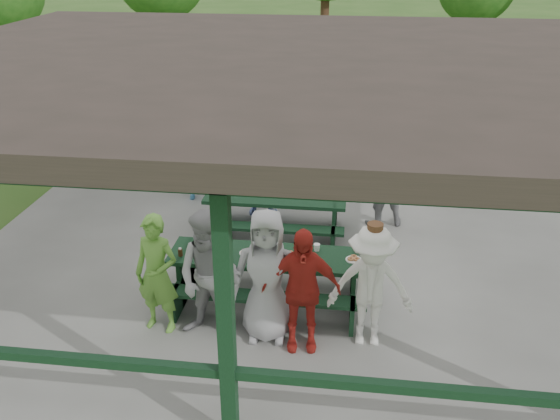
# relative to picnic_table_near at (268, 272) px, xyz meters

# --- Properties ---
(ground) EXTENTS (90.00, 90.00, 0.00)m
(ground) POSITION_rel_picnic_table_near_xyz_m (-0.01, 1.20, -0.58)
(ground) COLOR #2B5119
(ground) RESTS_ON ground
(concrete_slab) EXTENTS (10.00, 8.00, 0.10)m
(concrete_slab) POSITION_rel_picnic_table_near_xyz_m (-0.01, 1.20, -0.53)
(concrete_slab) COLOR slate
(concrete_slab) RESTS_ON ground
(pavilion_structure) EXTENTS (10.60, 8.60, 3.24)m
(pavilion_structure) POSITION_rel_picnic_table_near_xyz_m (-0.01, 1.20, 2.59)
(pavilion_structure) COLOR black
(pavilion_structure) RESTS_ON concrete_slab
(picnic_table_near) EXTENTS (2.72, 1.39, 0.75)m
(picnic_table_near) POSITION_rel_picnic_table_near_xyz_m (0.00, 0.00, 0.00)
(picnic_table_near) COLOR black
(picnic_table_near) RESTS_ON concrete_slab
(picnic_table_far) EXTENTS (2.36, 1.39, 0.75)m
(picnic_table_far) POSITION_rel_picnic_table_near_xyz_m (-0.17, 2.00, -0.01)
(picnic_table_far) COLOR black
(picnic_table_far) RESTS_ON concrete_slab
(table_setting) EXTENTS (2.49, 0.45, 0.10)m
(table_setting) POSITION_rel_picnic_table_near_xyz_m (-0.19, 0.02, 0.31)
(table_setting) COLOR white
(table_setting) RESTS_ON picnic_table_near
(contestant_green) EXTENTS (0.66, 0.50, 1.63)m
(contestant_green) POSITION_rel_picnic_table_near_xyz_m (-1.31, -0.79, 0.34)
(contestant_green) COLOR #5C9835
(contestant_green) RESTS_ON concrete_slab
(contestant_grey_left) EXTENTS (1.00, 0.87, 1.78)m
(contestant_grey_left) POSITION_rel_picnic_table_near_xyz_m (-0.59, -0.90, 0.41)
(contestant_grey_left) COLOR gray
(contestant_grey_left) RESTS_ON concrete_slab
(contestant_grey_mid) EXTENTS (0.89, 0.60, 1.78)m
(contestant_grey_mid) POSITION_rel_picnic_table_near_xyz_m (0.10, -0.79, 0.41)
(contestant_grey_mid) COLOR #99999C
(contestant_grey_mid) RESTS_ON concrete_slab
(contestant_red) EXTENTS (1.00, 0.50, 1.64)m
(contestant_red) POSITION_rel_picnic_table_near_xyz_m (0.54, -0.93, 0.34)
(contestant_red) COLOR #AE261E
(contestant_red) RESTS_ON concrete_slab
(contestant_white_fedora) EXTENTS (1.05, 0.61, 1.68)m
(contestant_white_fedora) POSITION_rel_picnic_table_near_xyz_m (1.38, -0.75, 0.34)
(contestant_white_fedora) COLOR silver
(contestant_white_fedora) RESTS_ON concrete_slab
(spectator_lblue) EXTENTS (1.34, 0.46, 1.44)m
(spectator_lblue) POSITION_rel_picnic_table_near_xyz_m (-0.52, 2.84, 0.24)
(spectator_lblue) COLOR #9CB4F1
(spectator_lblue) RESTS_ON concrete_slab
(spectator_blue) EXTENTS (0.80, 0.61, 1.97)m
(spectator_blue) POSITION_rel_picnic_table_near_xyz_m (-1.84, 3.40, 0.50)
(spectator_blue) COLOR teal
(spectator_blue) RESTS_ON concrete_slab
(spectator_grey) EXTENTS (1.01, 0.89, 1.74)m
(spectator_grey) POSITION_rel_picnic_table_near_xyz_m (1.61, 2.71, 0.39)
(spectator_grey) COLOR gray
(spectator_grey) RESTS_ON concrete_slab
(pickup_truck) EXTENTS (6.12, 4.51, 1.55)m
(pickup_truck) POSITION_rel_picnic_table_near_xyz_m (3.21, 10.98, 0.19)
(pickup_truck) COLOR silver
(pickup_truck) RESTS_ON ground
(farm_trailer) EXTENTS (4.23, 2.24, 1.47)m
(farm_trailer) POSITION_rel_picnic_table_near_xyz_m (-2.17, 9.34, 0.15)
(farm_trailer) COLOR navy
(farm_trailer) RESTS_ON ground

